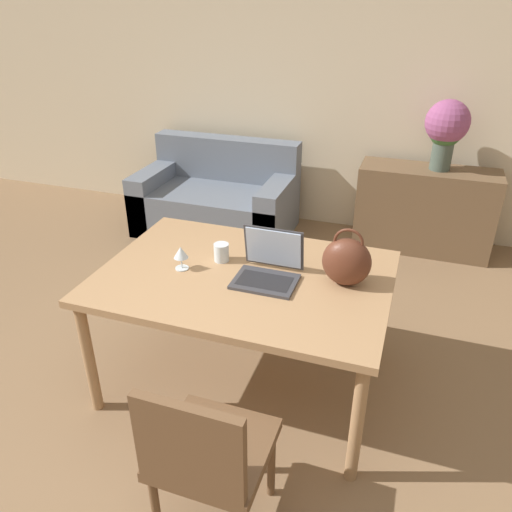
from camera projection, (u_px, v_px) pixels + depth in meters
ground_plane at (176, 471)px, 2.40m from camera, size 14.00×14.00×0.00m
wall_back at (328, 80)px, 4.40m from camera, size 10.00×0.06×2.70m
dining_table at (244, 285)px, 2.66m from camera, size 1.52×1.06×0.73m
chair at (206, 453)px, 1.92m from camera, size 0.44×0.44×0.84m
couch at (217, 201)px, 4.73m from camera, size 1.42×0.84×0.82m
sideboard at (424, 210)px, 4.32m from camera, size 1.14×0.40×0.74m
laptop at (269, 265)px, 2.58m from camera, size 0.32×0.29×0.25m
drinking_glass at (221, 252)px, 2.74m from camera, size 0.08×0.08×0.10m
wine_glass at (181, 254)px, 2.64m from camera, size 0.08×0.08×0.13m
handbag at (347, 261)px, 2.48m from camera, size 0.25×0.17×0.31m
flower_vase at (447, 128)px, 3.97m from camera, size 0.35×0.35×0.57m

